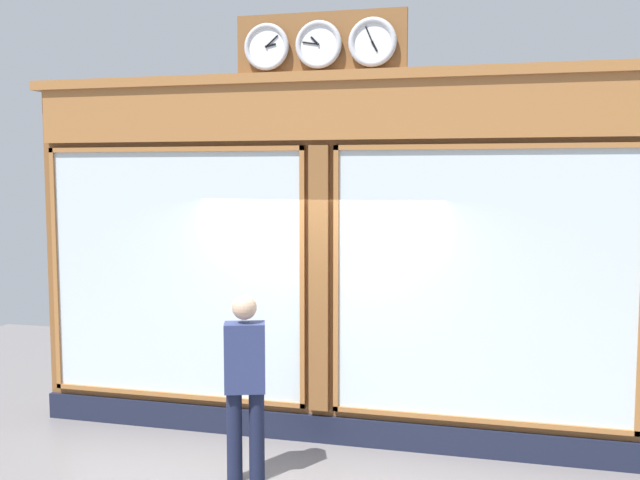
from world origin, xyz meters
The scene contains 2 objects.
shop_facade centered at (0.00, -0.13, 1.91)m, with size 6.42×0.42×4.34m.
pedestrian centered at (0.42, 1.07, 0.93)m, with size 0.41×0.32×1.69m.
Camera 1 is at (-1.77, 6.96, 2.76)m, focal length 40.26 mm.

